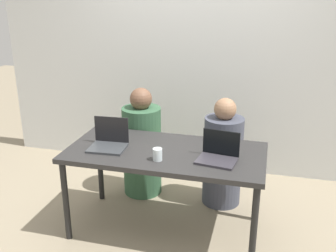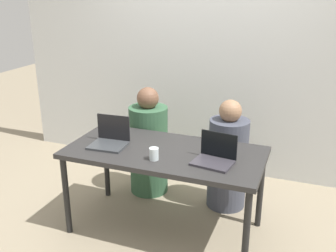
{
  "view_description": "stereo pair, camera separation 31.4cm",
  "coord_description": "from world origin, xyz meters",
  "px_view_note": "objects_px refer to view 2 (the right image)",
  "views": [
    {
      "loc": [
        0.76,
        -2.78,
        1.97
      ],
      "look_at": [
        0.0,
        0.08,
        0.91
      ],
      "focal_mm": 42.0,
      "sensor_mm": 36.0,
      "label": 1
    },
    {
      "loc": [
        1.06,
        -2.69,
        1.97
      ],
      "look_at": [
        0.0,
        0.08,
        0.91
      ],
      "focal_mm": 42.0,
      "sensor_mm": 36.0,
      "label": 2
    }
  ],
  "objects_px": {
    "person_on_right": "(228,160)",
    "laptop_front_right": "(215,156)",
    "person_on_left": "(149,146)",
    "water_glass_center": "(154,155)",
    "laptop_front_left": "(110,139)"
  },
  "relations": [
    {
      "from": "laptop_front_left",
      "to": "laptop_front_right",
      "type": "xyz_separation_m",
      "value": [
        0.89,
        -0.03,
        -0.0
      ]
    },
    {
      "from": "person_on_right",
      "to": "person_on_left",
      "type": "bearing_deg",
      "value": 13.29
    },
    {
      "from": "person_on_left",
      "to": "water_glass_center",
      "type": "xyz_separation_m",
      "value": [
        0.39,
        -0.77,
        0.29
      ]
    },
    {
      "from": "person_on_right",
      "to": "laptop_front_right",
      "type": "distance_m",
      "value": 0.73
    },
    {
      "from": "water_glass_center",
      "to": "laptop_front_left",
      "type": "bearing_deg",
      "value": 162.45
    },
    {
      "from": "laptop_front_left",
      "to": "person_on_right",
      "type": "bearing_deg",
      "value": 32.74
    },
    {
      "from": "person_on_right",
      "to": "water_glass_center",
      "type": "xyz_separation_m",
      "value": [
        -0.4,
        -0.77,
        0.31
      ]
    },
    {
      "from": "person_on_left",
      "to": "laptop_front_left",
      "type": "bearing_deg",
      "value": 75.24
    },
    {
      "from": "person_on_left",
      "to": "laptop_front_right",
      "type": "height_order",
      "value": "person_on_left"
    },
    {
      "from": "person_on_left",
      "to": "laptop_front_left",
      "type": "distance_m",
      "value": 0.7
    },
    {
      "from": "person_on_left",
      "to": "water_glass_center",
      "type": "distance_m",
      "value": 0.91
    },
    {
      "from": "water_glass_center",
      "to": "laptop_front_right",
      "type": "bearing_deg",
      "value": 14.9
    },
    {
      "from": "laptop_front_left",
      "to": "water_glass_center",
      "type": "relative_size",
      "value": 3.22
    },
    {
      "from": "person_on_left",
      "to": "person_on_right",
      "type": "bearing_deg",
      "value": 171.27
    },
    {
      "from": "person_on_left",
      "to": "laptop_front_right",
      "type": "bearing_deg",
      "value": 132.76
    }
  ]
}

